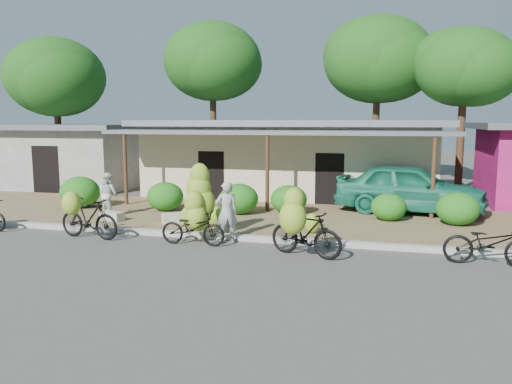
# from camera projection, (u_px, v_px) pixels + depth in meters

# --- Properties ---
(ground) EXTENTS (100.00, 100.00, 0.00)m
(ground) POSITION_uv_depth(u_px,v_px,m) (210.00, 259.00, 12.10)
(ground) COLOR #4D4B48
(ground) RESTS_ON ground
(sidewalk) EXTENTS (60.00, 6.00, 0.12)m
(sidewalk) POSITION_uv_depth(u_px,v_px,m) (260.00, 218.00, 16.89)
(sidewalk) COLOR #90774D
(sidewalk) RESTS_ON ground
(curb) EXTENTS (60.00, 0.25, 0.15)m
(curb) POSITION_uv_depth(u_px,v_px,m) (234.00, 237.00, 14.01)
(curb) COLOR #A8A399
(curb) RESTS_ON ground
(shop_main) EXTENTS (13.00, 8.50, 3.35)m
(shop_main) POSITION_uv_depth(u_px,v_px,m) (292.00, 157.00, 22.33)
(shop_main) COLOR beige
(shop_main) RESTS_ON ground
(shop_grey) EXTENTS (7.00, 6.00, 3.15)m
(shop_grey) POSITION_uv_depth(u_px,v_px,m) (78.00, 155.00, 25.14)
(shop_grey) COLOR #A7A8A3
(shop_grey) RESTS_ON ground
(tree_back_left) EXTENTS (5.44, 5.34, 7.82)m
(tree_back_left) POSITION_uv_depth(u_px,v_px,m) (54.00, 76.00, 27.26)
(tree_back_left) COLOR #4C301E
(tree_back_left) RESTS_ON ground
(tree_far_center) EXTENTS (5.56, 5.46, 8.80)m
(tree_far_center) POSITION_uv_depth(u_px,v_px,m) (210.00, 60.00, 28.01)
(tree_far_center) COLOR #4C301E
(tree_far_center) RESTS_ON ground
(tree_center_right) EXTENTS (5.77, 5.70, 8.79)m
(tree_center_right) POSITION_uv_depth(u_px,v_px,m) (374.00, 58.00, 26.27)
(tree_center_right) COLOR #4C301E
(tree_center_right) RESTS_ON ground
(tree_near_right) EXTENTS (4.75, 4.60, 7.68)m
(tree_near_right) POSITION_uv_depth(u_px,v_px,m) (460.00, 65.00, 23.46)
(tree_near_right) COLOR #4C301E
(tree_near_right) RESTS_ON ground
(hedge_0) EXTENTS (1.49, 1.34, 1.16)m
(hedge_0) POSITION_uv_depth(u_px,v_px,m) (80.00, 192.00, 18.48)
(hedge_0) COLOR #245D15
(hedge_0) RESTS_ON sidewalk
(hedge_1) EXTENTS (1.33, 1.19, 1.04)m
(hedge_1) POSITION_uv_depth(u_px,v_px,m) (165.00, 196.00, 17.84)
(hedge_1) COLOR #245D15
(hedge_1) RESTS_ON sidewalk
(hedge_2) EXTENTS (1.35, 1.22, 1.06)m
(hedge_2) POSITION_uv_depth(u_px,v_px,m) (239.00, 199.00, 17.23)
(hedge_2) COLOR #245D15
(hedge_2) RESTS_ON sidewalk
(hedge_3) EXTENTS (1.27, 1.15, 0.99)m
(hedge_3) POSITION_uv_depth(u_px,v_px,m) (289.00, 199.00, 17.29)
(hedge_3) COLOR #245D15
(hedge_3) RESTS_ON sidewalk
(hedge_4) EXTENTS (1.13, 1.02, 0.88)m
(hedge_4) POSITION_uv_depth(u_px,v_px,m) (389.00, 207.00, 16.09)
(hedge_4) COLOR #245D15
(hedge_4) RESTS_ON sidewalk
(hedge_5) EXTENTS (1.30, 1.17, 1.02)m
(hedge_5) POSITION_uv_depth(u_px,v_px,m) (458.00, 209.00, 15.36)
(hedge_5) COLOR #245D15
(hedge_5) RESTS_ON sidewalk
(bike_left) EXTENTS (2.01, 1.27, 1.44)m
(bike_left) POSITION_uv_depth(u_px,v_px,m) (87.00, 217.00, 14.03)
(bike_left) COLOR black
(bike_left) RESTS_ON ground
(bike_center) EXTENTS (1.79, 1.19, 2.17)m
(bike_center) POSITION_uv_depth(u_px,v_px,m) (197.00, 212.00, 13.60)
(bike_center) COLOR black
(bike_center) RESTS_ON ground
(bike_right) EXTENTS (2.01, 1.47, 1.79)m
(bike_right) POSITION_uv_depth(u_px,v_px,m) (303.00, 228.00, 12.08)
(bike_right) COLOR black
(bike_right) RESTS_ON ground
(bike_far_right) EXTENTS (2.03, 0.81, 1.05)m
(bike_far_right) POSITION_uv_depth(u_px,v_px,m) (489.00, 243.00, 11.46)
(bike_far_right) COLOR black
(bike_far_right) RESTS_ON ground
(loose_banana_a) EXTENTS (0.50, 0.42, 0.62)m
(loose_banana_a) POSITION_uv_depth(u_px,v_px,m) (189.00, 216.00, 15.23)
(loose_banana_a) COLOR #90AB2A
(loose_banana_a) RESTS_ON sidewalk
(loose_banana_b) EXTENTS (0.50, 0.43, 0.63)m
(loose_banana_b) POSITION_uv_depth(u_px,v_px,m) (215.00, 216.00, 15.20)
(loose_banana_b) COLOR #90AB2A
(loose_banana_b) RESTS_ON sidewalk
(loose_banana_c) EXTENTS (0.46, 0.39, 0.57)m
(loose_banana_c) POSITION_uv_depth(u_px,v_px,m) (312.00, 223.00, 14.30)
(loose_banana_c) COLOR #90AB2A
(loose_banana_c) RESTS_ON sidewalk
(sack_near) EXTENTS (0.93, 0.81, 0.30)m
(sack_near) POSITION_uv_depth(u_px,v_px,m) (176.00, 218.00, 15.79)
(sack_near) COLOR beige
(sack_near) RESTS_ON sidewalk
(sack_far) EXTENTS (0.82, 0.54, 0.28)m
(sack_far) POSITION_uv_depth(u_px,v_px,m) (112.00, 216.00, 16.14)
(sack_far) COLOR beige
(sack_far) RESTS_ON sidewalk
(vendor) EXTENTS (0.73, 0.64, 1.69)m
(vendor) POSITION_uv_depth(u_px,v_px,m) (227.00, 212.00, 13.61)
(vendor) COLOR #9B9B9B
(vendor) RESTS_ON ground
(bystander) EXTENTS (0.88, 0.79, 1.49)m
(bystander) POSITION_uv_depth(u_px,v_px,m) (108.00, 194.00, 16.80)
(bystander) COLOR silver
(bystander) RESTS_ON sidewalk
(teal_van) EXTENTS (5.30, 2.65, 1.73)m
(teal_van) POSITION_uv_depth(u_px,v_px,m) (410.00, 188.00, 17.45)
(teal_van) COLOR #197356
(teal_van) RESTS_ON sidewalk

